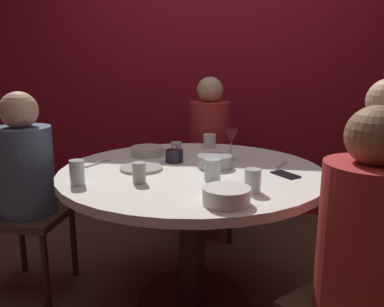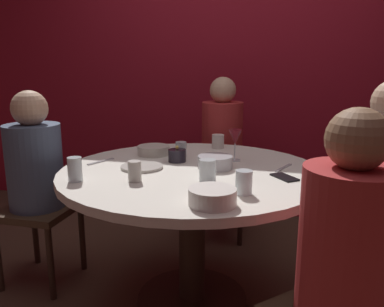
% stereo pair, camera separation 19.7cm
% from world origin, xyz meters
% --- Properties ---
extents(ground_plane, '(8.00, 8.00, 0.00)m').
position_xyz_m(ground_plane, '(0.00, 0.00, 0.00)').
color(ground_plane, '#4C3828').
extents(back_wall, '(6.00, 0.10, 2.60)m').
position_xyz_m(back_wall, '(0.00, 1.47, 1.30)').
color(back_wall, maroon).
rests_on(back_wall, ground).
extents(dining_table, '(1.35, 1.35, 0.76)m').
position_xyz_m(dining_table, '(0.00, 0.00, 0.60)').
color(dining_table, silver).
rests_on(dining_table, ground).
extents(seated_diner_left, '(0.40, 0.40, 1.14)m').
position_xyz_m(seated_diner_left, '(-0.93, 0.00, 0.71)').
color(seated_diner_left, '#3F2D1E').
rests_on(seated_diner_left, ground).
extents(seated_diner_back, '(0.40, 0.40, 1.20)m').
position_xyz_m(seated_diner_back, '(0.00, 0.92, 0.73)').
color(seated_diner_back, '#3F2D1E').
rests_on(seated_diner_back, ground).
extents(seated_diner_right, '(0.40, 0.40, 1.22)m').
position_xyz_m(seated_diner_right, '(0.92, 0.00, 0.75)').
color(seated_diner_right, '#3F2D1E').
rests_on(seated_diner_right, ground).
extents(seated_diner_front_right, '(0.57, 0.57, 1.16)m').
position_xyz_m(seated_diner_front_right, '(0.67, -0.67, 0.72)').
color(seated_diner_front_right, '#3F2D1E').
rests_on(seated_diner_front_right, ground).
extents(candle_holder, '(0.10, 0.10, 0.09)m').
position_xyz_m(candle_holder, '(-0.12, 0.13, 0.79)').
color(candle_holder, black).
rests_on(candle_holder, dining_table).
extents(wine_glass, '(0.08, 0.08, 0.18)m').
position_xyz_m(wine_glass, '(0.19, 0.22, 0.89)').
color(wine_glass, silver).
rests_on(wine_glass, dining_table).
extents(dinner_plate, '(0.22, 0.22, 0.01)m').
position_xyz_m(dinner_plate, '(-0.25, -0.05, 0.76)').
color(dinner_plate, '#B2ADA3').
rests_on(dinner_plate, dining_table).
extents(cell_phone, '(0.14, 0.15, 0.01)m').
position_xyz_m(cell_phone, '(0.46, -0.06, 0.76)').
color(cell_phone, black).
rests_on(cell_phone, dining_table).
extents(bowl_serving_large, '(0.18, 0.18, 0.06)m').
position_xyz_m(bowl_serving_large, '(0.11, 0.04, 0.79)').
color(bowl_serving_large, '#B7B7BC').
rests_on(bowl_serving_large, dining_table).
extents(bowl_salad_center, '(0.18, 0.18, 0.07)m').
position_xyz_m(bowl_salad_center, '(0.20, -0.49, 0.79)').
color(bowl_salad_center, silver).
rests_on(bowl_salad_center, dining_table).
extents(bowl_small_white, '(0.19, 0.19, 0.05)m').
position_xyz_m(bowl_small_white, '(-0.30, 0.26, 0.78)').
color(bowl_small_white, beige).
rests_on(bowl_small_white, dining_table).
extents(cup_near_candle, '(0.06, 0.06, 0.09)m').
position_xyz_m(cup_near_candle, '(-0.13, 0.24, 0.80)').
color(cup_near_candle, silver).
rests_on(cup_near_candle, dining_table).
extents(cup_by_left_diner, '(0.08, 0.08, 0.10)m').
position_xyz_m(cup_by_left_diner, '(0.12, -0.20, 0.81)').
color(cup_by_left_diner, silver).
rests_on(cup_by_left_diner, dining_table).
extents(cup_by_right_diner, '(0.07, 0.07, 0.10)m').
position_xyz_m(cup_by_right_diner, '(0.30, -0.34, 0.81)').
color(cup_by_right_diner, silver).
rests_on(cup_by_right_diner, dining_table).
extents(cup_center_front, '(0.06, 0.06, 0.10)m').
position_xyz_m(cup_center_front, '(-0.20, -0.28, 0.81)').
color(cup_center_front, '#B2ADA3').
rests_on(cup_center_front, dining_table).
extents(cup_far_edge, '(0.08, 0.08, 0.09)m').
position_xyz_m(cup_far_edge, '(0.04, 0.53, 0.80)').
color(cup_far_edge, silver).
rests_on(cup_far_edge, dining_table).
extents(cup_beside_wine, '(0.06, 0.06, 0.11)m').
position_xyz_m(cup_beside_wine, '(-0.46, -0.34, 0.81)').
color(cup_beside_wine, silver).
rests_on(cup_beside_wine, dining_table).
extents(fork_near_plate, '(0.08, 0.17, 0.01)m').
position_xyz_m(fork_near_plate, '(0.46, 0.12, 0.76)').
color(fork_near_plate, '#B7B7BC').
rests_on(fork_near_plate, dining_table).
extents(knife_near_plate, '(0.08, 0.17, 0.01)m').
position_xyz_m(knife_near_plate, '(-0.52, 0.02, 0.76)').
color(knife_near_plate, '#B7B7BC').
rests_on(knife_near_plate, dining_table).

